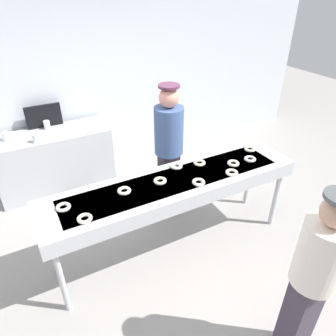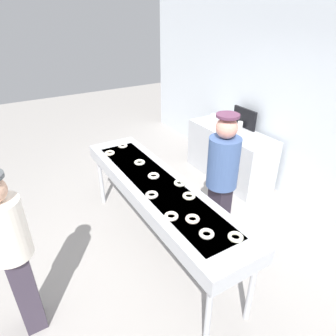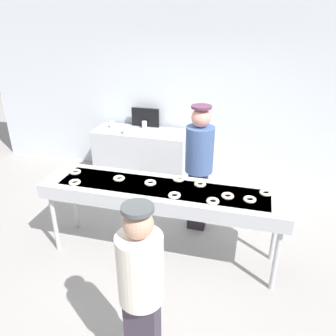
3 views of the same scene
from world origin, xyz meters
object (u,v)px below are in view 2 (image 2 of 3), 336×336
sugar_donut_4 (236,237)px  sugar_donut_5 (207,234)px  sugar_donut_7 (192,219)px  sugar_donut_10 (189,196)px  sugar_donut_2 (180,183)px  paper_cup_0 (240,125)px  menu_display (245,118)px  sugar_donut_6 (154,176)px  paper_cup_2 (215,126)px  sugar_donut_1 (110,153)px  sugar_donut_9 (152,195)px  paper_cup_1 (213,117)px  prep_counter (229,154)px  fryer_conveyor (158,190)px  customer_waiting (13,251)px  sugar_donut_8 (140,162)px  sugar_donut_0 (123,146)px  worker_baker (222,175)px  sugar_donut_3 (171,216)px

sugar_donut_4 → sugar_donut_5: same height
sugar_donut_7 → sugar_donut_10: size_ratio=1.00×
sugar_donut_2 → sugar_donut_4: 1.00m
paper_cup_0 → menu_display: size_ratio=0.24×
sugar_donut_6 → paper_cup_2: (-0.98, 1.71, -0.02)m
sugar_donut_2 → sugar_donut_10: same height
sugar_donut_1 → sugar_donut_5: bearing=3.6°
sugar_donut_1 → sugar_donut_2: 1.21m
sugar_donut_5 → sugar_donut_2: bearing=162.3°
sugar_donut_1 → paper_cup_2: size_ratio=1.13×
sugar_donut_9 → paper_cup_1: 2.74m
prep_counter → paper_cup_2: size_ratio=13.43×
sugar_donut_9 → paper_cup_0: size_ratio=1.13×
sugar_donut_7 → prep_counter: size_ratio=0.08×
fryer_conveyor → sugar_donut_7: size_ratio=20.66×
sugar_donut_7 → paper_cup_2: bearing=136.4°
sugar_donut_6 → customer_waiting: customer_waiting is taller
sugar_donut_9 → sugar_donut_8: bearing=163.3°
sugar_donut_7 → sugar_donut_9: 0.57m
sugar_donut_4 → sugar_donut_9: same height
sugar_donut_10 → menu_display: size_ratio=0.27×
sugar_donut_4 → sugar_donut_6: same height
sugar_donut_9 → sugar_donut_4: bearing=18.0°
sugar_donut_0 → sugar_donut_8: size_ratio=1.00×
sugar_donut_8 → paper_cup_2: (-0.59, 1.70, -0.02)m
sugar_donut_7 → paper_cup_1: size_ratio=1.13×
fryer_conveyor → paper_cup_2: size_ratio=23.28×
fryer_conveyor → sugar_donut_5: bearing=-3.2°
sugar_donut_8 → menu_display: bearing=100.2°
sugar_donut_2 → worker_baker: bearing=71.5°
paper_cup_0 → sugar_donut_3: bearing=-56.6°
sugar_donut_3 → paper_cup_2: bearing=131.9°
sugar_donut_5 → sugar_donut_7: size_ratio=1.00×
paper_cup_1 → menu_display: menu_display is taller
sugar_donut_10 → worker_baker: bearing=101.3°
sugar_donut_5 → sugar_donut_10: same height
sugar_donut_7 → customer_waiting: (-0.46, -1.50, -0.03)m
sugar_donut_5 → sugar_donut_6: size_ratio=1.00×
worker_baker → customer_waiting: bearing=82.2°
sugar_donut_5 → sugar_donut_10: 0.60m
paper_cup_0 → paper_cup_1: same height
sugar_donut_1 → sugar_donut_8: 0.51m
sugar_donut_6 → prep_counter: size_ratio=0.08×
sugar_donut_4 → sugar_donut_5: size_ratio=1.00×
sugar_donut_3 → menu_display: 2.86m
sugar_donut_0 → prep_counter: sugar_donut_0 is taller
sugar_donut_3 → sugar_donut_10: (-0.19, 0.34, 0.00)m
sugar_donut_10 → customer_waiting: 1.69m
sugar_donut_2 → sugar_donut_7: same height
sugar_donut_10 → prep_counter: sugar_donut_10 is taller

